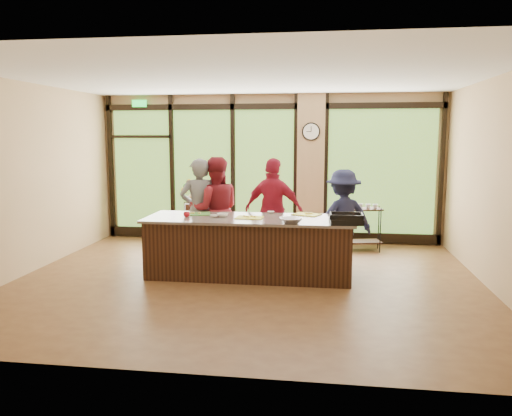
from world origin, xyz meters
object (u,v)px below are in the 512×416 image
(cook_left, at_px, (199,211))
(roasting_pan, at_px, (346,221))
(flower_stand, at_px, (195,222))
(cook_right, at_px, (343,218))
(bar_cart, at_px, (364,222))
(island_base, at_px, (249,248))

(cook_left, distance_m, roasting_pan, 2.64)
(flower_stand, bearing_deg, cook_right, -48.97)
(bar_cart, bearing_deg, cook_right, -122.67)
(cook_left, xyz_separation_m, flower_stand, (-0.56, 1.76, -0.50))
(island_base, distance_m, cook_right, 1.70)
(flower_stand, bearing_deg, cook_left, -92.34)
(roasting_pan, relative_size, bar_cart, 0.52)
(cook_left, relative_size, flower_stand, 2.27)
(cook_left, relative_size, roasting_pan, 3.87)
(cook_right, bearing_deg, bar_cart, -131.17)
(island_base, distance_m, cook_left, 1.28)
(flower_stand, bearing_deg, bar_cart, -27.02)
(cook_right, bearing_deg, roasting_pan, 68.59)
(island_base, xyz_separation_m, cook_right, (1.45, 0.80, 0.37))
(cook_right, height_order, flower_stand, cook_right)
(roasting_pan, distance_m, bar_cart, 2.46)
(cook_left, height_order, cook_right, cook_left)
(cook_right, height_order, roasting_pan, cook_right)
(cook_left, bearing_deg, bar_cart, -174.33)
(cook_left, xyz_separation_m, cook_right, (2.42, 0.11, -0.09))
(cook_left, height_order, bar_cart, cook_left)
(island_base, distance_m, flower_stand, 2.89)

